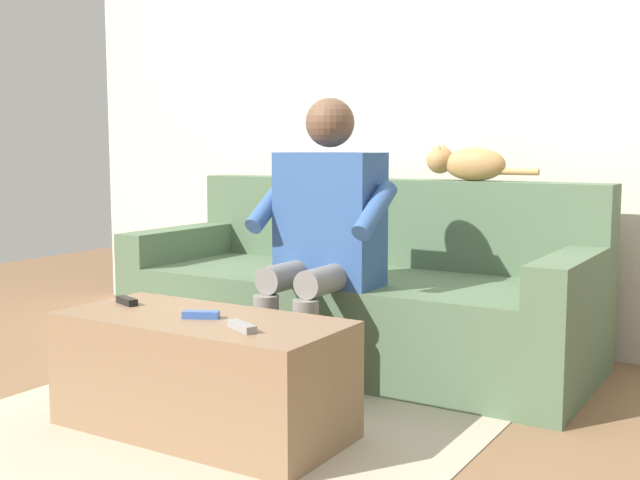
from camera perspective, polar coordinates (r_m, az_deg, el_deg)
The scene contains 10 objects.
ground_plane at distance 3.09m, azimuth -3.88°, elevation -11.57°, with size 8.00×8.00×0.00m, color #846042.
back_wall at distance 4.09m, azimuth 6.79°, elevation 10.14°, with size 4.29×0.06×2.43m, color beige.
couch at distance 3.64m, azimuth 2.91°, elevation -4.14°, with size 2.12×0.88×0.82m.
coffee_table at distance 2.75m, azimuth -8.54°, elevation -9.62°, with size 1.00×0.46×0.40m.
person_solo_seated at distance 3.18m, azimuth 0.23°, elevation 0.95°, with size 0.57×0.49×1.17m.
cat_on_backrest at distance 3.68m, azimuth 10.53°, elevation 5.52°, with size 0.53×0.13×0.17m.
remote_blue at distance 2.67m, azimuth -8.64°, elevation -5.38°, with size 0.12×0.04×0.02m, color #3860B7.
remote_gray at distance 2.49m, azimuth -5.69°, elevation -6.27°, with size 0.14×0.04×0.02m, color gray.
remote_black at distance 2.96m, azimuth -13.85°, elevation -4.31°, with size 0.11×0.04×0.02m, color black.
floor_rug at distance 2.90m, azimuth -6.90°, elevation -12.81°, with size 1.76×1.69×0.01m, color #B7AD93.
Camera 1 is at (-1.70, 3.00, 0.97)m, focal length 44.09 mm.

